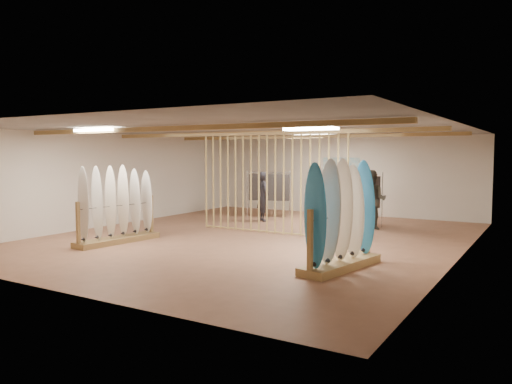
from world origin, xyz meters
The scene contains 16 objects.
floor centered at (0.00, 0.00, 0.00)m, with size 12.00×12.00×0.00m, color #946347.
ceiling centered at (0.00, 0.00, 2.80)m, with size 12.00×12.00×0.00m, color gray.
wall_back centered at (0.00, 6.00, 1.40)m, with size 12.00×12.00×0.00m, color silver.
wall_front centered at (0.00, -6.00, 1.40)m, with size 12.00×12.00×0.00m, color silver.
wall_left centered at (-5.00, 0.00, 1.40)m, with size 12.00×12.00×0.00m, color silver.
wall_right centered at (5.00, 0.00, 1.40)m, with size 12.00×12.00×0.00m, color silver.
ceiling_slats centered at (0.00, 0.00, 2.72)m, with size 9.50×6.12×0.10m, color #9C7C47.
light_panels centered at (0.00, 0.00, 2.74)m, with size 1.20×0.35×0.06m, color white.
bamboo_partition centered at (0.00, 0.80, 1.40)m, with size 4.45×0.05×2.78m.
poster centered at (0.00, 5.98, 1.60)m, with size 1.40×0.03×0.90m, color teal.
rack_left centered at (-2.55, -2.39, 0.63)m, with size 0.74×2.32×1.84m.
rack_right centered at (3.20, -2.18, 0.70)m, with size 0.94×2.21×2.04m.
clothing_rack_a centered at (-1.80, 3.91, 1.04)m, with size 1.43×0.78×1.60m.
clothing_rack_b centered at (1.54, 3.42, 1.07)m, with size 1.46×0.93×1.64m.
shopper_a centered at (-1.45, 2.87, 0.91)m, with size 0.67×0.45×1.83m, color #23232A.
shopper_b centered at (2.13, 2.97, 0.98)m, with size 0.94×0.73×1.95m, color #39362C.
Camera 1 is at (6.64, -11.07, 2.20)m, focal length 35.00 mm.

